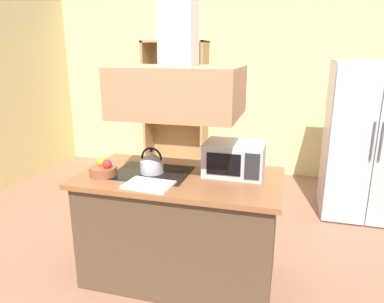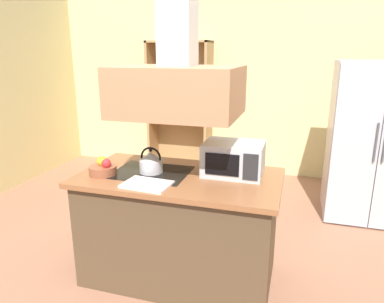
% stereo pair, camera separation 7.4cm
% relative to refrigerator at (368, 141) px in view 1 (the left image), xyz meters
% --- Properties ---
extents(ground_plane, '(7.80, 7.80, 0.00)m').
position_rel_refrigerator_xyz_m(ground_plane, '(-1.62, -1.77, -0.88)').
color(ground_plane, '#96634B').
extents(wall_back, '(6.00, 0.12, 2.70)m').
position_rel_refrigerator_xyz_m(wall_back, '(-1.62, 1.23, 0.47)').
color(wall_back, beige).
rests_on(wall_back, ground).
extents(kitchen_island, '(1.58, 0.87, 0.90)m').
position_rel_refrigerator_xyz_m(kitchen_island, '(-1.67, -1.71, -0.42)').
color(kitchen_island, '#503C28').
rests_on(kitchen_island, ground).
extents(range_hood, '(0.90, 0.70, 1.32)m').
position_rel_refrigerator_xyz_m(range_hood, '(-1.67, -1.71, 0.81)').
color(range_hood, '#B27650').
extents(refrigerator, '(0.90, 0.77, 1.75)m').
position_rel_refrigerator_xyz_m(refrigerator, '(0.00, 0.00, 0.00)').
color(refrigerator, '#BFB2C5').
rests_on(refrigerator, ground).
extents(dish_cabinet, '(0.96, 0.40, 1.99)m').
position_rel_refrigerator_xyz_m(dish_cabinet, '(-2.58, 1.02, 0.01)').
color(dish_cabinet, '#A47E4F').
rests_on(dish_cabinet, ground).
extents(kettle, '(0.19, 0.19, 0.21)m').
position_rel_refrigerator_xyz_m(kettle, '(-1.91, -1.71, 0.11)').
color(kettle, '#BAB8BD').
rests_on(kettle, kitchen_island).
extents(cutting_board, '(0.36, 0.27, 0.02)m').
position_rel_refrigerator_xyz_m(cutting_board, '(-1.82, -1.99, 0.03)').
color(cutting_board, white).
rests_on(cutting_board, kitchen_island).
extents(microwave, '(0.46, 0.35, 0.26)m').
position_rel_refrigerator_xyz_m(microwave, '(-1.27, -1.57, 0.15)').
color(microwave, '#B7BABF').
rests_on(microwave, kitchen_island).
extents(fruit_bowl, '(0.22, 0.22, 0.14)m').
position_rel_refrigerator_xyz_m(fruit_bowl, '(-2.25, -1.87, 0.07)').
color(fruit_bowl, brown).
rests_on(fruit_bowl, kitchen_island).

